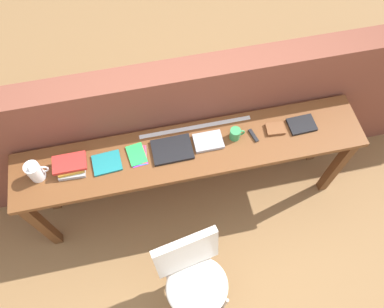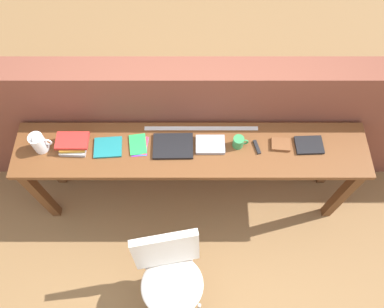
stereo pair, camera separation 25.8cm
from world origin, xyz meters
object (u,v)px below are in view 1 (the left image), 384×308
object	(u,v)px
pitcher_white	(35,171)
pamphlet_pile_colourful	(138,155)
book_stack_leftmost	(71,166)
leather_journal_brown	(275,129)
chair_white_moulded	(193,275)
book_repair_rightmost	(302,125)
book_open_centre	(172,150)
multitool_folded	(253,136)
mug	(235,134)
magazine_cycling	(107,163)

from	to	relation	value
pitcher_white	pamphlet_pile_colourful	bearing A→B (deg)	1.64
book_stack_leftmost	leather_journal_brown	world-z (taller)	book_stack_leftmost
chair_white_moulded	book_repair_rightmost	xyz separation A→B (m)	(0.97, 0.81, 0.36)
book_open_centre	book_repair_rightmost	world-z (taller)	book_open_centre
multitool_folded	book_repair_rightmost	distance (m)	0.37
pitcher_white	multitool_folded	size ratio (longest dim) A/B	1.67
mug	pamphlet_pile_colourful	bearing A→B (deg)	-179.57
book_stack_leftmost	mug	xyz separation A→B (m)	(1.15, 0.01, 0.00)
chair_white_moulded	multitool_folded	bearing A→B (deg)	52.53
book_open_centre	magazine_cycling	bearing A→B (deg)	-179.70
pitcher_white	magazine_cycling	distance (m)	0.46
magazine_cycling	pamphlet_pile_colourful	world-z (taller)	magazine_cycling
book_open_centre	book_stack_leftmost	bearing A→B (deg)	179.06
chair_white_moulded	book_repair_rightmost	bearing A→B (deg)	39.60
book_repair_rightmost	leather_journal_brown	bearing A→B (deg)	176.82
pitcher_white	multitool_folded	world-z (taller)	pitcher_white
multitool_folded	book_repair_rightmost	world-z (taller)	book_repair_rightmost
pamphlet_pile_colourful	book_repair_rightmost	distance (m)	1.20
pitcher_white	magazine_cycling	world-z (taller)	pitcher_white
book_open_centre	pitcher_white	bearing A→B (deg)	179.99
pamphlet_pile_colourful	book_repair_rightmost	size ratio (longest dim) A/B	0.96
magazine_cycling	leather_journal_brown	world-z (taller)	leather_journal_brown
magazine_cycling	leather_journal_brown	bearing A→B (deg)	-2.90
book_stack_leftmost	multitool_folded	world-z (taller)	book_stack_leftmost
leather_journal_brown	book_repair_rightmost	xyz separation A→B (m)	(0.20, -0.00, -0.00)
mug	pitcher_white	bearing A→B (deg)	-178.97
leather_journal_brown	book_repair_rightmost	size ratio (longest dim) A/B	0.67
mug	leather_journal_brown	world-z (taller)	mug
mug	multitool_folded	size ratio (longest dim) A/B	1.00
pamphlet_pile_colourful	mug	world-z (taller)	mug
mug	chair_white_moulded	bearing A→B (deg)	-120.38
magazine_cycling	pamphlet_pile_colourful	xyz separation A→B (m)	(0.22, 0.02, -0.00)
book_stack_leftmost	magazine_cycling	xyz separation A→B (m)	(0.24, -0.01, -0.03)
book_open_centre	multitool_folded	xyz separation A→B (m)	(0.59, -0.01, -0.00)
leather_journal_brown	book_stack_leftmost	bearing A→B (deg)	-174.70
pitcher_white	multitool_folded	bearing A→B (deg)	0.19
pitcher_white	multitool_folded	distance (m)	1.51
book_stack_leftmost	book_repair_rightmost	world-z (taller)	book_stack_leftmost
mug	leather_journal_brown	distance (m)	0.30
pitcher_white	mug	xyz separation A→B (m)	(1.37, 0.02, -0.03)
book_stack_leftmost	magazine_cycling	size ratio (longest dim) A/B	1.16
pamphlet_pile_colourful	leather_journal_brown	distance (m)	1.00
book_open_centre	mug	xyz separation A→B (m)	(0.46, 0.01, 0.03)
book_open_centre	book_repair_rightmost	size ratio (longest dim) A/B	1.45
pamphlet_pile_colourful	leather_journal_brown	size ratio (longest dim) A/B	1.43
pamphlet_pile_colourful	book_repair_rightmost	bearing A→B (deg)	0.02
mug	book_open_centre	bearing A→B (deg)	-178.29
chair_white_moulded	pitcher_white	distance (m)	1.27
pitcher_white	book_open_centre	bearing A→B (deg)	0.69
pitcher_white	magazine_cycling	size ratio (longest dim) A/B	0.95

